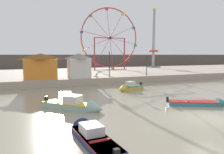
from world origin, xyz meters
TOP-DOWN VIEW (x-y plane):
  - ground_plane at (0.00, 0.00)m, footprint 240.00×240.00m
  - quay_promenade at (0.00, 29.82)m, footprint 110.00×23.92m
  - distant_town_skyline at (0.00, 54.75)m, footprint 140.00×3.00m
  - motorboat_mustard_yellow at (0.05, 12.64)m, footprint 4.02×2.36m
  - motorboat_navy_blue at (-8.58, -0.25)m, footprint 1.70×5.58m
  - motorboat_seafoam at (-7.93, 5.73)m, footprint 4.74×4.81m
  - motorboat_teal_painted at (2.60, 3.00)m, footprint 5.20×3.29m
  - ferris_wheel_red_frame at (5.20, 33.19)m, footprint 13.20×1.20m
  - drop_tower_steel_tower at (19.44, 37.94)m, footprint 2.80×2.80m
  - carnival_booth_white_ticket at (-4.66, 19.93)m, footprint 3.32×3.33m
  - carnival_booth_orange_canopy at (-9.99, 19.87)m, footprint 5.01×3.09m
  - promenade_lamp_near at (-0.28, 18.75)m, footprint 0.32×0.32m
  - promenade_lamp_far at (6.03, 18.61)m, footprint 0.32×0.32m

SIDE VIEW (x-z plane):
  - ground_plane at x=0.00m, z-range 0.00..0.00m
  - motorboat_teal_painted at x=2.60m, z-range -0.32..0.73m
  - motorboat_navy_blue at x=-8.58m, z-range -0.37..0.88m
  - motorboat_mustard_yellow at x=0.05m, z-range -0.36..1.00m
  - motorboat_seafoam at x=-7.93m, z-range -0.43..1.09m
  - quay_promenade at x=0.00m, z-range 0.00..1.03m
  - distant_town_skyline at x=0.00m, z-range 0.00..4.40m
  - carnival_booth_orange_canopy at x=-9.99m, z-range 1.09..4.61m
  - carnival_booth_white_ticket at x=-4.66m, z-range 1.09..4.64m
  - promenade_lamp_far at x=6.03m, z-range 1.61..5.22m
  - promenade_lamp_near at x=-0.28m, z-range 1.64..5.67m
  - drop_tower_steel_tower at x=19.44m, z-range -0.70..14.87m
  - ferris_wheel_red_frame at x=5.20m, z-range 1.06..14.68m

